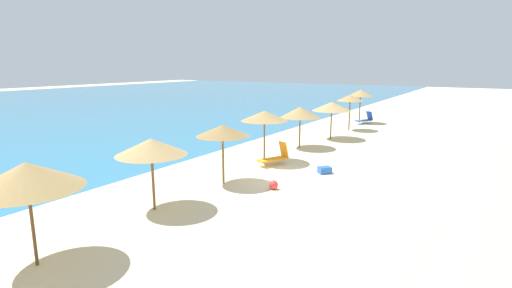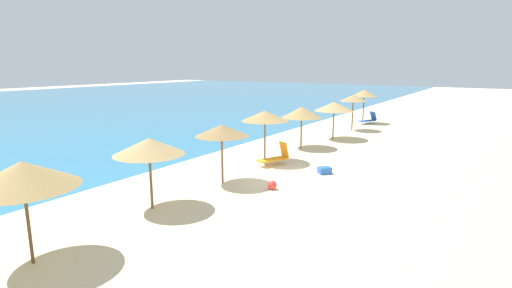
{
  "view_description": "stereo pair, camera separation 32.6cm",
  "coord_description": "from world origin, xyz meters",
  "px_view_note": "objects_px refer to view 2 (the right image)",
  "views": [
    {
      "loc": [
        -15.12,
        -7.46,
        5.04
      ],
      "look_at": [
        0.57,
        2.26,
        1.25
      ],
      "focal_mm": 27.45,
      "sensor_mm": 36.0,
      "label": 1
    },
    {
      "loc": [
        -14.95,
        -7.74,
        5.04
      ],
      "look_at": [
        0.57,
        2.26,
        1.25
      ],
      "focal_mm": 27.45,
      "sensor_mm": 36.0,
      "label": 2
    }
  ],
  "objects_px": {
    "cooler_box": "(325,170)",
    "beach_umbrella_2": "(22,175)",
    "beach_umbrella_9": "(364,93)",
    "beach_umbrella_3": "(149,147)",
    "beach_umbrella_6": "(302,112)",
    "lounge_chair_1": "(276,156)",
    "beach_umbrella_4": "(222,131)",
    "beach_umbrella_8": "(353,98)",
    "lounge_chair_0": "(369,119)",
    "beach_umbrella_5": "(265,116)",
    "beach_umbrella_7": "(334,107)",
    "beach_ball": "(272,185)"
  },
  "relations": [
    {
      "from": "beach_umbrella_2",
      "to": "lounge_chair_0",
      "type": "height_order",
      "value": "beach_umbrella_2"
    },
    {
      "from": "beach_umbrella_2",
      "to": "beach_umbrella_5",
      "type": "relative_size",
      "value": 1.0
    },
    {
      "from": "beach_umbrella_7",
      "to": "cooler_box",
      "type": "bearing_deg",
      "value": -160.6
    },
    {
      "from": "beach_umbrella_3",
      "to": "beach_umbrella_9",
      "type": "relative_size",
      "value": 0.88
    },
    {
      "from": "beach_umbrella_3",
      "to": "beach_umbrella_6",
      "type": "relative_size",
      "value": 1.01
    },
    {
      "from": "beach_umbrella_7",
      "to": "beach_umbrella_2",
      "type": "bearing_deg",
      "value": 179.83
    },
    {
      "from": "beach_umbrella_3",
      "to": "beach_umbrella_4",
      "type": "xyz_separation_m",
      "value": [
        3.73,
        -0.27,
        0.05
      ]
    },
    {
      "from": "beach_umbrella_3",
      "to": "beach_umbrella_7",
      "type": "height_order",
      "value": "beach_umbrella_3"
    },
    {
      "from": "beach_umbrella_9",
      "to": "beach_ball",
      "type": "xyz_separation_m",
      "value": [
        -19.96,
        -2.65,
        -2.4
      ]
    },
    {
      "from": "beach_umbrella_8",
      "to": "beach_umbrella_9",
      "type": "relative_size",
      "value": 0.95
    },
    {
      "from": "beach_umbrella_3",
      "to": "beach_umbrella_7",
      "type": "xyz_separation_m",
      "value": [
        15.85,
        -0.42,
        -0.03
      ]
    },
    {
      "from": "beach_umbrella_3",
      "to": "cooler_box",
      "type": "bearing_deg",
      "value": -24.1
    },
    {
      "from": "beach_umbrella_5",
      "to": "beach_umbrella_6",
      "type": "xyz_separation_m",
      "value": [
        4.23,
        -0.0,
        -0.25
      ]
    },
    {
      "from": "beach_umbrella_4",
      "to": "cooler_box",
      "type": "distance_m",
      "value": 5.33
    },
    {
      "from": "beach_umbrella_3",
      "to": "beach_umbrella_7",
      "type": "bearing_deg",
      "value": -1.53
    },
    {
      "from": "beach_umbrella_3",
      "to": "beach_umbrella_7",
      "type": "distance_m",
      "value": 15.85
    },
    {
      "from": "beach_umbrella_9",
      "to": "cooler_box",
      "type": "bearing_deg",
      "value": -168.02
    },
    {
      "from": "lounge_chair_0",
      "to": "cooler_box",
      "type": "xyz_separation_m",
      "value": [
        -16.46,
        -2.97,
        -0.24
      ]
    },
    {
      "from": "beach_umbrella_5",
      "to": "lounge_chair_1",
      "type": "bearing_deg",
      "value": -102.56
    },
    {
      "from": "beach_umbrella_5",
      "to": "beach_umbrella_6",
      "type": "height_order",
      "value": "beach_umbrella_5"
    },
    {
      "from": "beach_umbrella_3",
      "to": "beach_umbrella_8",
      "type": "height_order",
      "value": "beach_umbrella_8"
    },
    {
      "from": "beach_umbrella_9",
      "to": "beach_umbrella_2",
      "type": "bearing_deg",
      "value": -178.94
    },
    {
      "from": "lounge_chair_0",
      "to": "beach_ball",
      "type": "height_order",
      "value": "lounge_chair_0"
    },
    {
      "from": "beach_umbrella_5",
      "to": "lounge_chair_1",
      "type": "distance_m",
      "value": 2.14
    },
    {
      "from": "cooler_box",
      "to": "beach_umbrella_2",
      "type": "bearing_deg",
      "value": 165.86
    },
    {
      "from": "beach_umbrella_5",
      "to": "lounge_chair_0",
      "type": "distance_m",
      "value": 16.26
    },
    {
      "from": "lounge_chair_0",
      "to": "lounge_chair_1",
      "type": "distance_m",
      "value": 16.3
    },
    {
      "from": "beach_umbrella_2",
      "to": "beach_umbrella_9",
      "type": "height_order",
      "value": "beach_umbrella_9"
    },
    {
      "from": "beach_umbrella_2",
      "to": "beach_umbrella_4",
      "type": "relative_size",
      "value": 1.06
    },
    {
      "from": "beach_umbrella_2",
      "to": "beach_umbrella_7",
      "type": "xyz_separation_m",
      "value": [
        20.23,
        -0.06,
        -0.14
      ]
    },
    {
      "from": "beach_umbrella_8",
      "to": "beach_ball",
      "type": "bearing_deg",
      "value": -172.16
    },
    {
      "from": "beach_umbrella_6",
      "to": "lounge_chair_0",
      "type": "height_order",
      "value": "beach_umbrella_6"
    },
    {
      "from": "beach_umbrella_7",
      "to": "beach_umbrella_4",
      "type": "bearing_deg",
      "value": 179.29
    },
    {
      "from": "beach_umbrella_2",
      "to": "beach_umbrella_9",
      "type": "relative_size",
      "value": 0.94
    },
    {
      "from": "beach_umbrella_9",
      "to": "beach_umbrella_3",
      "type": "bearing_deg",
      "value": -179.6
    },
    {
      "from": "beach_umbrella_5",
      "to": "beach_umbrella_6",
      "type": "bearing_deg",
      "value": -0.01
    },
    {
      "from": "lounge_chair_0",
      "to": "lounge_chair_1",
      "type": "height_order",
      "value": "lounge_chair_1"
    },
    {
      "from": "beach_ball",
      "to": "beach_umbrella_8",
      "type": "bearing_deg",
      "value": 7.84
    },
    {
      "from": "beach_umbrella_9",
      "to": "cooler_box",
      "type": "relative_size",
      "value": 5.05
    },
    {
      "from": "beach_umbrella_7",
      "to": "cooler_box",
      "type": "distance_m",
      "value": 9.08
    },
    {
      "from": "beach_umbrella_6",
      "to": "beach_umbrella_8",
      "type": "bearing_deg",
      "value": -3.16
    },
    {
      "from": "beach_umbrella_6",
      "to": "lounge_chair_1",
      "type": "xyz_separation_m",
      "value": [
        -4.4,
        -0.77,
        -1.74
      ]
    },
    {
      "from": "beach_umbrella_2",
      "to": "beach_umbrella_5",
      "type": "distance_m",
      "value": 12.25
    },
    {
      "from": "beach_umbrella_3",
      "to": "lounge_chair_0",
      "type": "height_order",
      "value": "beach_umbrella_3"
    },
    {
      "from": "beach_umbrella_3",
      "to": "beach_umbrella_4",
      "type": "bearing_deg",
      "value": -4.2
    },
    {
      "from": "beach_umbrella_3",
      "to": "beach_ball",
      "type": "distance_m",
      "value": 5.28
    },
    {
      "from": "lounge_chair_1",
      "to": "cooler_box",
      "type": "height_order",
      "value": "lounge_chair_1"
    },
    {
      "from": "beach_umbrella_6",
      "to": "lounge_chair_0",
      "type": "bearing_deg",
      "value": -2.51
    },
    {
      "from": "beach_umbrella_3",
      "to": "lounge_chair_1",
      "type": "xyz_separation_m",
      "value": [
        7.68,
        -0.64,
        -1.81
      ]
    },
    {
      "from": "beach_umbrella_5",
      "to": "lounge_chair_0",
      "type": "xyz_separation_m",
      "value": [
        16.12,
        -0.52,
        -2.03
      ]
    }
  ]
}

